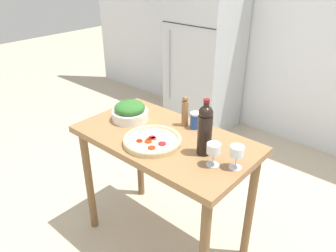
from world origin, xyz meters
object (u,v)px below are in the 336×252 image
object	(u,v)px
wine_bottle	(205,129)
wine_glass_far	(237,152)
wine_glass_near	(214,150)
pepper_mill	(185,111)
salt_canister	(195,120)
refrigerator	(205,56)
salad_bowl	(130,112)
homemade_pizza	(152,140)

from	to	relation	value
wine_bottle	wine_glass_far	xyz separation A→B (m)	(0.21, -0.00, -0.06)
wine_glass_near	wine_bottle	bearing A→B (deg)	149.55
pepper_mill	salt_canister	xyz separation A→B (m)	(0.08, 0.01, -0.04)
refrigerator	salad_bowl	xyz separation A→B (m)	(0.56, -1.68, 0.07)
refrigerator	salt_canister	bearing A→B (deg)	-56.74
homemade_pizza	wine_glass_far	bearing A→B (deg)	11.47
refrigerator	pepper_mill	size ratio (longest dim) A/B	8.45
refrigerator	wine_bottle	xyz separation A→B (m)	(1.20, -1.71, 0.17)
homemade_pizza	salt_canister	world-z (taller)	salt_canister
salad_bowl	salt_canister	size ratio (longest dim) A/B	2.23
salt_canister	wine_bottle	bearing A→B (deg)	-44.22
homemade_pizza	salt_canister	distance (m)	0.34
salad_bowl	pepper_mill	bearing A→B (deg)	28.56
wine_glass_near	salad_bowl	bearing A→B (deg)	173.37
refrigerator	wine_glass_far	size ratio (longest dim) A/B	13.25
refrigerator	wine_glass_near	world-z (taller)	refrigerator
pepper_mill	homemade_pizza	distance (m)	0.32
wine_glass_far	pepper_mill	xyz separation A→B (m)	(-0.52, 0.21, 0.00)
homemade_pizza	salt_canister	bearing A→B (deg)	76.81
wine_glass_far	salt_canister	distance (m)	0.49
homemade_pizza	wine_glass_near	bearing A→B (deg)	6.45
wine_glass_far	salad_bowl	world-z (taller)	same
refrigerator	wine_bottle	size ratio (longest dim) A/B	5.24
pepper_mill	salt_canister	bearing A→B (deg)	9.45
wine_glass_near	homemade_pizza	bearing A→B (deg)	-173.55
wine_bottle	wine_glass_near	distance (m)	0.14
refrigerator	pepper_mill	distance (m)	1.75
wine_bottle	homemade_pizza	bearing A→B (deg)	-160.08
wine_glass_far	pepper_mill	bearing A→B (deg)	157.98
salad_bowl	refrigerator	bearing A→B (deg)	108.56
refrigerator	wine_glass_far	bearing A→B (deg)	-50.43
salad_bowl	salt_canister	distance (m)	0.45
pepper_mill	salad_bowl	distance (m)	0.38
wine_bottle	salad_bowl	bearing A→B (deg)	177.88
refrigerator	wine_bottle	world-z (taller)	refrigerator
wine_glass_near	pepper_mill	distance (m)	0.49
refrigerator	homemade_pizza	world-z (taller)	refrigerator
refrigerator	salad_bowl	size ratio (longest dim) A/B	7.12
wine_bottle	salt_canister	bearing A→B (deg)	135.78
wine_glass_near	salt_canister	size ratio (longest dim) A/B	1.20
wine_bottle	refrigerator	bearing A→B (deg)	125.12
wine_glass_near	homemade_pizza	world-z (taller)	wine_glass_near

